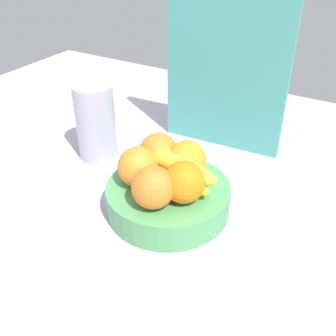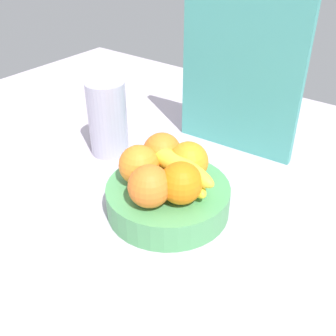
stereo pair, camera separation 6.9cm
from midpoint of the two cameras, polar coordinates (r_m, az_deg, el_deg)
ground_plane at (r=75.60cm, az=-1.58°, el=-8.43°), size 180.00×140.00×3.00cm
fruit_bowl at (r=75.46cm, az=-2.63°, el=-4.39°), size 23.01×23.01×5.49cm
orange_front_left at (r=73.00cm, az=-6.86°, el=0.16°), size 7.45×7.45×7.45cm
orange_front_right at (r=67.34cm, az=-5.08°, el=-2.85°), size 7.45×7.45×7.45cm
orange_center at (r=68.60cm, az=-0.47°, el=-1.95°), size 7.45×7.45×7.45cm
orange_back_left at (r=74.22cm, az=-0.02°, el=1.02°), size 7.45×7.45×7.45cm
orange_back_right at (r=76.87cm, az=-3.95°, el=2.16°), size 7.45×7.45×7.45cm
banana_bunch at (r=73.18cm, az=-1.06°, el=-0.08°), size 17.44×11.65×6.20cm
cutting_board at (r=91.65cm, az=5.98°, el=13.35°), size 28.06×3.37×36.00cm
thermos_tumbler at (r=91.72cm, az=-12.36°, el=6.35°), size 8.75×8.75×17.10cm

